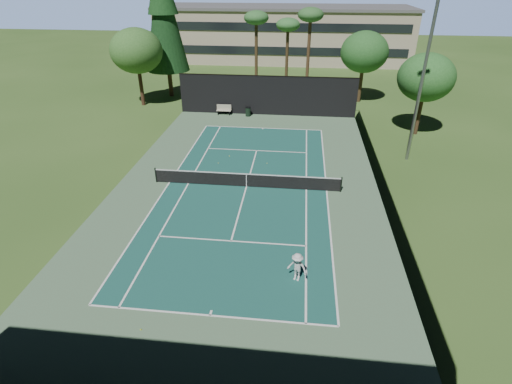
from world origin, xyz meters
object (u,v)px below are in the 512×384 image
Objects in this scene: tennis_ball_a at (141,330)px; park_bench at (224,109)px; player at (297,267)px; tennis_ball_c at (267,163)px; tennis_net at (246,180)px; tennis_ball_d at (229,156)px; tennis_ball_b at (218,163)px; trash_bin at (248,112)px.

park_bench is (-1.75, 28.60, 0.51)m from tennis_ball_a.
tennis_ball_c is at bearing 123.36° from player.
player reaches higher than tennis_ball_c.
tennis_net is 5.43m from tennis_ball_d.
park_bench is at bearing 98.31° from tennis_ball_b.
tennis_ball_a is at bearing -102.51° from tennis_ball_c.
trash_bin is at bearing -5.90° from park_bench.
tennis_net is at bearing 134.02° from player.
tennis_net is 8.60× the size of park_bench.
player is at bearing -77.27° from trash_bin.
player is 25.11m from trash_bin.
tennis_ball_a is 1.11× the size of tennis_ball_b.
tennis_ball_b is at bearing 138.72° from player.
park_bench is at bearing 93.51° from tennis_ball_a.
player is 13.38m from tennis_ball_c.
tennis_ball_a is at bearing -91.62° from trash_bin.
trash_bin is at bearing 104.57° from tennis_ball_c.
player is 1.01× the size of park_bench.
park_bench is (-5.51, 11.65, 0.52)m from tennis_ball_c.
tennis_ball_a reaches higher than tennis_ball_c.
trash_bin is (0.80, 28.34, 0.44)m from tennis_ball_a.
tennis_ball_a is at bearing -126.49° from player.
tennis_net is 201.34× the size of tennis_ball_b.
tennis_ball_c is (-2.57, 13.11, -0.73)m from player.
park_bench is at bearing 102.65° from tennis_ball_d.
tennis_ball_d reaches higher than tennis_ball_a.
tennis_net is 4.15m from tennis_ball_c.
tennis_ball_c is 0.06× the size of trash_bin.
trash_bin is (0.79, 11.79, 0.45)m from tennis_ball_b.
player is 7.44m from tennis_ball_a.
tennis_ball_c is 11.77m from trash_bin.
player reaches higher than tennis_ball_b.
tennis_ball_b reaches higher than tennis_ball_c.
tennis_ball_d is at bearing -90.93° from trash_bin.
player is at bearing -63.53° from tennis_ball_b.
park_bench reaches higher than trash_bin.
tennis_ball_d is (0.63, 1.43, 0.00)m from tennis_ball_b.
tennis_net is 13.27m from tennis_ball_a.
tennis_ball_c is at bearing 6.12° from tennis_ball_b.
tennis_net is 176.71× the size of tennis_ball_d.
tennis_ball_c is at bearing -18.13° from tennis_ball_d.
player is 21.32× the size of tennis_ball_a.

